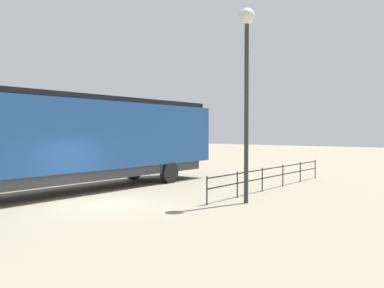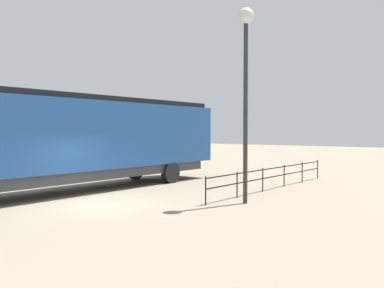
% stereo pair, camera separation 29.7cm
% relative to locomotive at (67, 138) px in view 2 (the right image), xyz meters
% --- Properties ---
extents(ground_plane, '(120.00, 120.00, 0.00)m').
position_rel_locomotive_xyz_m(ground_plane, '(3.31, -0.81, -2.35)').
color(ground_plane, gray).
extents(locomotive, '(2.90, 17.97, 4.18)m').
position_rel_locomotive_xyz_m(locomotive, '(0.00, 0.00, 0.00)').
color(locomotive, navy).
rests_on(locomotive, ground_plane).
extents(lamp_post, '(0.59, 0.59, 7.10)m').
position_rel_locomotive_xyz_m(lamp_post, '(7.29, 2.60, 2.87)').
color(lamp_post, '#2D2D2D').
rests_on(lamp_post, ground_plane).
extents(platform_fence, '(0.05, 10.44, 1.04)m').
position_rel_locomotive_xyz_m(platform_fence, '(6.40, 6.57, -1.66)').
color(platform_fence, black).
rests_on(platform_fence, ground_plane).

